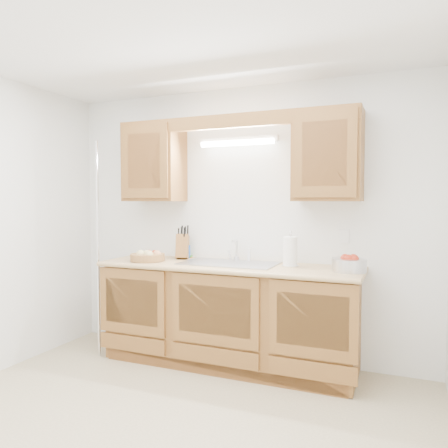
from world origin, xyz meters
The scene contains 17 objects.
room centered at (0.00, 0.00, 1.25)m, with size 3.52×3.50×2.50m.
base_cabinets centered at (0.00, 1.20, 0.44)m, with size 2.20×0.60×0.86m, color brown.
countertop centered at (0.00, 1.19, 0.88)m, with size 2.30×0.63×0.04m, color tan.
upper_cabinet_left centered at (-0.83, 1.33, 1.83)m, with size 0.55×0.33×0.75m, color brown.
upper_cabinet_right centered at (0.83, 1.33, 1.83)m, with size 0.55×0.33×0.75m, color brown.
valance centered at (0.00, 1.19, 2.14)m, with size 2.20×0.05×0.12m, color brown.
fluorescent_fixture centered at (0.00, 1.42, 2.00)m, with size 0.76×0.08×0.08m.
sink centered at (0.00, 1.21, 0.83)m, with size 0.84×0.46×0.36m.
wire_shelf_pole centered at (-1.20, 0.94, 1.00)m, with size 0.03×0.03×2.00m, color silver.
outlet_plate centered at (0.95, 1.49, 1.15)m, with size 0.08×0.01×0.12m, color white.
fruit_basket centered at (-0.76, 1.09, 0.94)m, with size 0.41×0.41×0.10m.
knife_block centered at (-0.54, 1.36, 1.02)m, with size 0.17×0.22×0.33m.
orange_canister centered at (-0.54, 1.40, 1.00)m, with size 0.07×0.07×0.21m.
soap_bottle centered at (-0.54, 1.40, 0.99)m, with size 0.08×0.08×0.18m, color #2250AA.
sponge centered at (-0.54, 1.44, 0.91)m, with size 0.12×0.09×0.02m.
paper_towel centered at (0.54, 1.25, 1.02)m, with size 0.14×0.14×0.30m.
apple_bowl centered at (1.03, 1.16, 0.96)m, with size 0.33×0.33×0.14m.
Camera 1 is at (1.42, -2.33, 1.45)m, focal length 35.00 mm.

